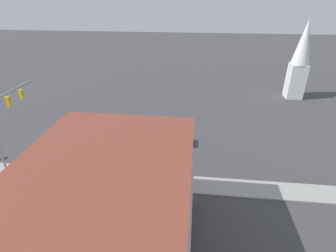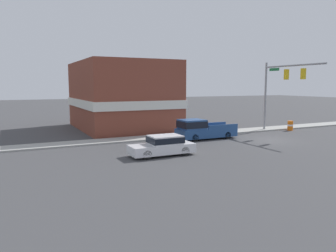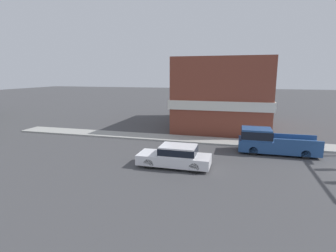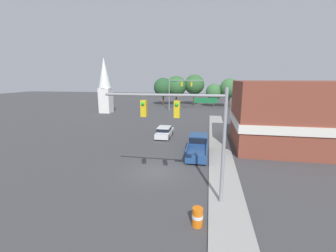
% 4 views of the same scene
% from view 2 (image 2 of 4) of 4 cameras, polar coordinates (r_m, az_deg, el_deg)
% --- Properties ---
extents(ground_plane, '(200.00, 200.00, 0.00)m').
position_cam_2_polar(ground_plane, '(31.82, 17.24, -2.35)').
color(ground_plane, '#424244').
extents(sidewalk_curb, '(2.40, 60.00, 0.14)m').
position_cam_2_polar(sidewalk_curb, '(36.10, 11.04, -0.95)').
color(sidewalk_curb, '#9E9E99').
rests_on(sidewalk_curb, ground).
extents(near_signal_assembly, '(7.71, 0.49, 7.52)m').
position_cam_2_polar(near_signal_assembly, '(36.46, 19.18, 7.36)').
color(near_signal_assembly, gray).
rests_on(near_signal_assembly, ground).
extents(car_lead, '(1.81, 4.75, 1.46)m').
position_cam_2_polar(car_lead, '(23.74, -0.86, -3.33)').
color(car_lead, black).
rests_on(car_lead, ground).
extents(pickup_truck_parked, '(2.04, 5.80, 1.90)m').
position_cam_2_polar(pickup_truck_parked, '(30.97, 5.80, -0.57)').
color(pickup_truck_parked, black).
rests_on(pickup_truck_parked, ground).
extents(construction_barrel, '(0.62, 0.62, 1.08)m').
position_cam_2_polar(construction_barrel, '(39.18, 20.51, 0.07)').
color(construction_barrel, orange).
rests_on(construction_barrel, ground).
extents(corner_brick_building, '(13.84, 10.03, 7.68)m').
position_cam_2_polar(corner_brick_building, '(38.85, -8.08, 5.14)').
color(corner_brick_building, brown).
rests_on(corner_brick_building, ground).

